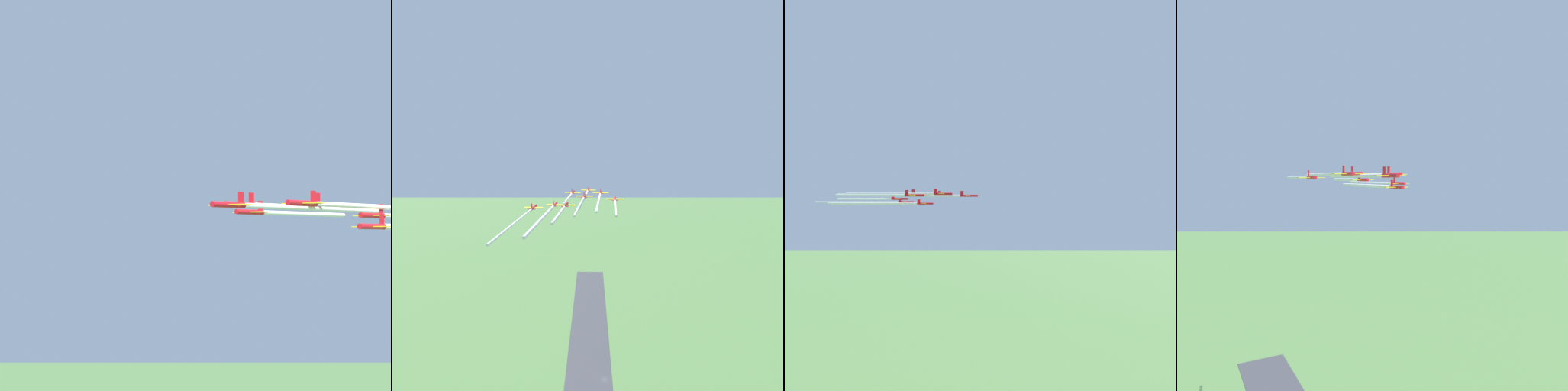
% 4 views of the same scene
% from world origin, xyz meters
% --- Properties ---
extents(jet_0, '(9.35, 9.57, 3.29)m').
position_xyz_m(jet_0, '(-4.67, -15.67, 142.12)').
color(jet_0, red).
extents(jet_1, '(9.35, 9.57, 3.29)m').
position_xyz_m(jet_1, '(-5.75, -31.51, 142.61)').
color(jet_1, red).
extents(jet_2, '(9.35, 9.57, 3.29)m').
position_xyz_m(jet_2, '(8.66, -24.31, 142.71)').
color(jet_2, red).
extents(jet_3, '(9.35, 9.57, 3.29)m').
position_xyz_m(jet_3, '(-6.84, -47.36, 137.97)').
color(jet_3, red).
extents(jet_4, '(9.35, 9.57, 3.29)m').
position_xyz_m(jet_4, '(7.57, -40.16, 142.92)').
color(jet_4, red).
extents(jet_5, '(9.35, 9.57, 3.29)m').
position_xyz_m(jet_5, '(21.98, -32.96, 141.53)').
color(jet_5, red).
extents(jet_6, '(9.35, 9.57, 3.29)m').
position_xyz_m(jet_6, '(-7.92, -63.21, 139.15)').
color(jet_6, red).
extents(jet_7, '(9.35, 9.57, 3.29)m').
position_xyz_m(jet_7, '(6.49, -56.01, 140.62)').
color(jet_7, red).
extents(smoke_trail_0, '(24.31, 47.19, 1.08)m').
position_xyz_m(smoke_trail_0, '(9.02, -43.05, 142.07)').
color(smoke_trail_0, white).
extents(smoke_trail_1, '(14.50, 27.60, 1.05)m').
position_xyz_m(smoke_trail_1, '(3.04, -49.11, 142.56)').
color(smoke_trail_1, white).
extents(smoke_trail_2, '(21.96, 42.49, 1.08)m').
position_xyz_m(smoke_trail_2, '(21.17, -49.35, 142.67)').
color(smoke_trail_2, white).
extents(smoke_trail_3, '(25.67, 49.62, 1.30)m').
position_xyz_m(smoke_trail_3, '(7.44, -75.92, 137.92)').
color(smoke_trail_3, white).
extents(smoke_trail_4, '(19.44, 37.78, 0.84)m').
position_xyz_m(smoke_trail_4, '(18.94, -62.89, 142.87)').
color(smoke_trail_4, white).
extents(smoke_trail_5, '(16.64, 31.89, 1.05)m').
position_xyz_m(smoke_trail_5, '(31.85, -52.70, 141.48)').
color(smoke_trail_5, white).
extents(smoke_trail_6, '(24.51, 47.91, 0.84)m').
position_xyz_m(smoke_trail_6, '(5.98, -91.01, 139.10)').
color(smoke_trail_6, white).
extents(smoke_trail_7, '(15.12, 28.74, 1.13)m').
position_xyz_m(smoke_trail_7, '(15.56, -74.16, 140.57)').
color(smoke_trail_7, white).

